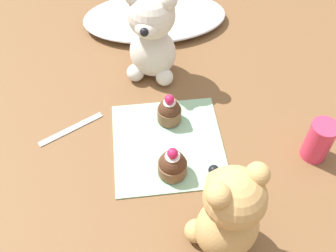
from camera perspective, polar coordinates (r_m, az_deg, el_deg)
The scene contains 9 objects.
ground_plane at distance 0.76m, azimuth 0.00°, elevation -2.67°, with size 4.00×4.00×0.00m, color brown.
knitted_placemat at distance 0.75m, azimuth 0.00°, elevation -2.53°, with size 0.21×0.22×0.01m, color #8EBC99.
tulle_cloth at distance 1.02m, azimuth -1.93°, elevation 15.57°, with size 0.36×0.21×0.04m, color silver.
teddy_bear_cream at distance 0.82m, azimuth -2.37°, elevation 12.92°, with size 0.12×0.12×0.21m.
teddy_bear_tan at distance 0.58m, azimuth 8.80°, elevation -12.59°, with size 0.13×0.12×0.20m.
cupcake_near_cream_bear at distance 0.77m, azimuth 0.19°, elevation 2.19°, with size 0.05×0.05×0.07m.
cupcake_near_tan_bear at distance 0.70m, azimuth 1.00°, elevation -5.58°, with size 0.05×0.05×0.07m.
juice_glass at distance 0.76m, azimuth 21.04°, elevation -2.00°, with size 0.05×0.05×0.08m, color #DB3356.
teaspoon at distance 0.80m, azimuth -13.90°, elevation -0.40°, with size 0.14×0.01×0.01m, color silver.
Camera 1 is at (-0.05, -0.44, 0.61)m, focal length 42.00 mm.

